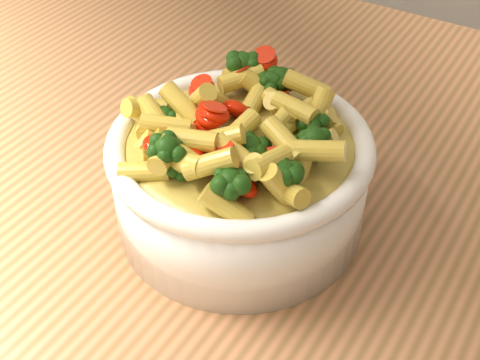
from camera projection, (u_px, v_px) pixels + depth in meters
The scene contains 3 objects.
table at pixel (236, 238), 0.72m from camera, with size 1.20×0.80×0.90m.
serving_bowl at pixel (240, 179), 0.56m from camera, with size 0.22×0.22×0.09m.
pasta_salad at pixel (240, 122), 0.52m from camera, with size 0.17×0.17×0.04m.
Camera 1 is at (0.27, -0.43, 1.31)m, focal length 50.00 mm.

